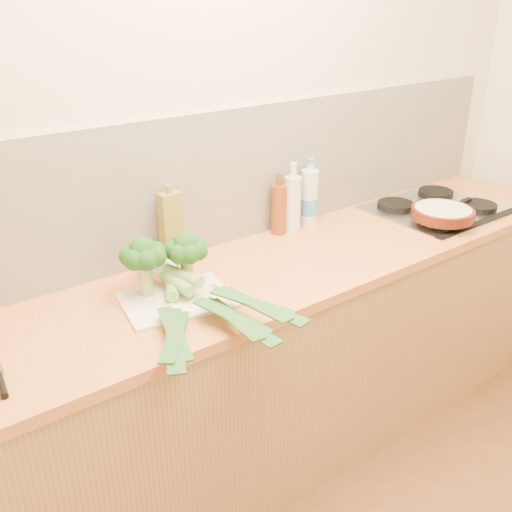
{
  "coord_description": "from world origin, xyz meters",
  "views": [
    {
      "loc": [
        -1.17,
        -0.31,
        1.85
      ],
      "look_at": [
        -0.11,
        1.1,
        1.02
      ],
      "focal_mm": 40.0,
      "sensor_mm": 36.0,
      "label": 1
    }
  ],
  "objects": [
    {
      "name": "counter",
      "position": [
        0.0,
        1.2,
        0.45
      ],
      "size": [
        3.2,
        0.62,
        0.9
      ],
      "color": "#A57544",
      "rests_on": "ground"
    },
    {
      "name": "amber_bottle",
      "position": [
        0.25,
        1.43,
        1.01
      ],
      "size": [
        0.06,
        0.06,
        0.26
      ],
      "color": "brown",
      "rests_on": "counter"
    },
    {
      "name": "glass_bottle",
      "position": [
        0.31,
        1.42,
        1.03
      ],
      "size": [
        0.07,
        0.07,
        0.3
      ],
      "color": "silver",
      "rests_on": "counter"
    },
    {
      "name": "leek_back",
      "position": [
        -0.32,
        1.14,
        0.97
      ],
      "size": [
        0.23,
        0.69,
        0.04
      ],
      "rotation": [
        0.0,
        0.0,
        0.26
      ],
      "color": "white",
      "rests_on": "chopping_board"
    },
    {
      "name": "chefs_knife",
      "position": [
        -0.98,
        1.08,
        0.91
      ],
      "size": [
        0.05,
        0.27,
        0.02
      ],
      "rotation": [
        0.0,
        0.0,
        -0.11
      ],
      "color": "silver",
      "rests_on": "counter"
    },
    {
      "name": "broccoli_right",
      "position": [
        -0.3,
        1.25,
        1.04
      ],
      "size": [
        0.15,
        0.15,
        0.19
      ],
      "color": "#8AA45F",
      "rests_on": "chopping_board"
    },
    {
      "name": "water_bottle",
      "position": [
        0.42,
        1.43,
        1.02
      ],
      "size": [
        0.08,
        0.08,
        0.28
      ],
      "color": "silver",
      "rests_on": "counter"
    },
    {
      "name": "room_shell",
      "position": [
        0.0,
        1.49,
        1.17
      ],
      "size": [
        3.5,
        3.5,
        3.5
      ],
      "color": "beige",
      "rests_on": "ground"
    },
    {
      "name": "chopping_board",
      "position": [
        -0.39,
        1.18,
        0.91
      ],
      "size": [
        0.4,
        0.32,
        0.01
      ],
      "primitive_type": "cube",
      "rotation": [
        0.0,
        0.0,
        -0.17
      ],
      "color": "beige",
      "rests_on": "counter"
    },
    {
      "name": "broccoli_left",
      "position": [
        -0.45,
        1.27,
        1.05
      ],
      "size": [
        0.15,
        0.16,
        0.21
      ],
      "color": "#8AA45F",
      "rests_on": "chopping_board"
    },
    {
      "name": "leek_mid",
      "position": [
        -0.36,
        1.13,
        0.95
      ],
      "size": [
        0.12,
        0.69,
        0.04
      ],
      "rotation": [
        0.0,
        0.0,
        0.08
      ],
      "color": "white",
      "rests_on": "chopping_board"
    },
    {
      "name": "gas_hob",
      "position": [
        1.02,
        1.2,
        0.91
      ],
      "size": [
        0.58,
        0.5,
        0.04
      ],
      "color": "silver",
      "rests_on": "counter"
    },
    {
      "name": "skillet",
      "position": [
        0.88,
        1.07,
        0.96
      ],
      "size": [
        0.4,
        0.27,
        0.05
      ],
      "rotation": [
        0.0,
        0.0,
        0.15
      ],
      "color": "#46170B",
      "rests_on": "gas_hob"
    },
    {
      "name": "leek_front",
      "position": [
        -0.41,
        1.16,
        0.93
      ],
      "size": [
        0.37,
        0.64,
        0.04
      ],
      "rotation": [
        0.0,
        0.0,
        -0.48
      ],
      "color": "white",
      "rests_on": "chopping_board"
    },
    {
      "name": "oil_tin",
      "position": [
        -0.26,
        1.43,
        1.05
      ],
      "size": [
        0.08,
        0.05,
        0.32
      ],
      "color": "olive",
      "rests_on": "counter"
    }
  ]
}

